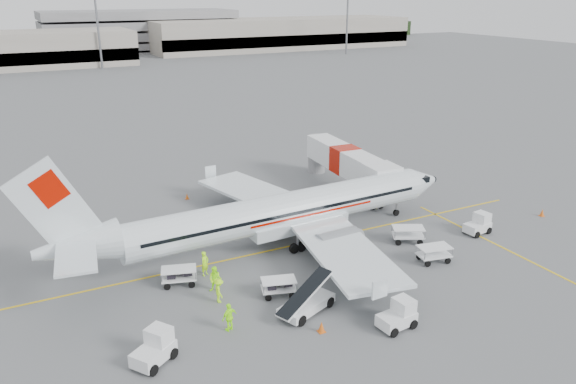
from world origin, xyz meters
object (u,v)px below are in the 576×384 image
jet_bridge (345,168)px  tug_mid (397,315)px  tug_aft (153,348)px  belt_loader (307,292)px  tug_fore (478,224)px  aircraft (285,188)px

jet_bridge → tug_mid: 25.07m
jet_bridge → tug_aft: bearing=-138.5°
tug_mid → belt_loader: bearing=128.3°
jet_bridge → belt_loader: size_ratio=3.21×
jet_bridge → belt_loader: jet_bridge is taller
tug_fore → tug_aft: (-28.45, -4.93, 0.07)m
aircraft → jet_bridge: bearing=35.4°
tug_aft → jet_bridge: bearing=3.6°
belt_loader → aircraft: bearing=48.9°
jet_bridge → tug_fore: jet_bridge is taller
jet_bridge → tug_mid: size_ratio=7.25×
jet_bridge → belt_loader: (-14.64, -18.63, -0.79)m
tug_mid → tug_aft: (-13.85, 3.26, 0.04)m
tug_fore → tug_mid: 16.73m
aircraft → tug_fore: 16.60m
aircraft → belt_loader: aircraft is taller
tug_fore → tug_aft: 28.87m
tug_fore → belt_loader: bearing=-174.4°
tug_mid → aircraft: bearing=85.9°
belt_loader → tug_fore: belt_loader is taller
belt_loader → tug_aft: bearing=162.5°
aircraft → tug_aft: (-13.33, -10.59, -3.77)m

